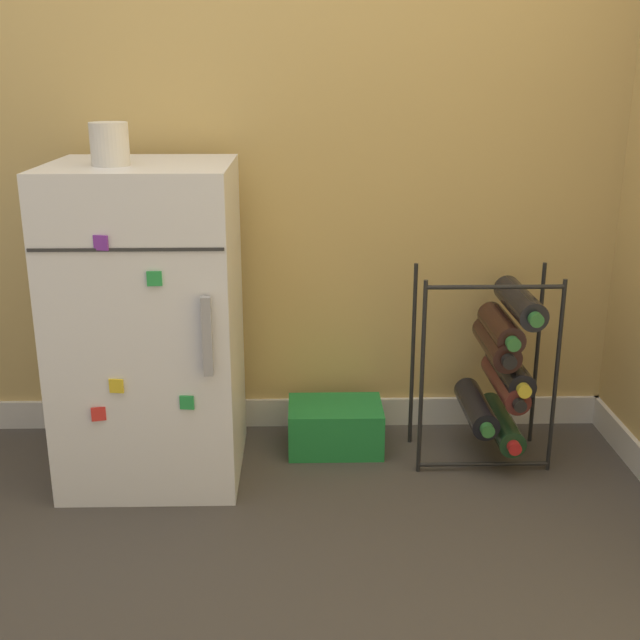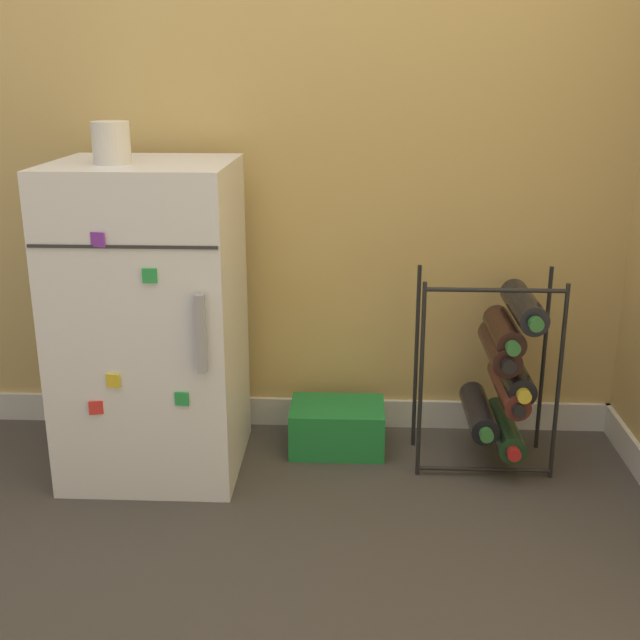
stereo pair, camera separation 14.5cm
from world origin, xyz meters
name	(u,v)px [view 1 (the left image)]	position (x,y,z in m)	size (l,w,h in m)	color
ground_plane	(276,519)	(0.00, 0.00, 0.00)	(14.00, 14.00, 0.00)	#423D38
wall_back	(275,17)	(0.00, 0.60, 1.24)	(7.06, 0.07, 2.50)	tan
mini_fridge	(150,324)	(-0.35, 0.29, 0.44)	(0.48, 0.47, 0.87)	white
wine_rack	(501,365)	(0.64, 0.34, 0.29)	(0.39, 0.33, 0.57)	black
soda_box	(335,427)	(0.17, 0.40, 0.07)	(0.28, 0.20, 0.14)	#1E7F38
fridge_top_cup	(110,144)	(-0.40, 0.24, 0.92)	(0.10, 0.10, 0.11)	silver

